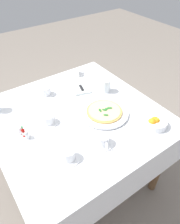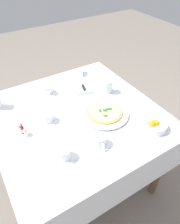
{
  "view_description": "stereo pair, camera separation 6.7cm",
  "coord_description": "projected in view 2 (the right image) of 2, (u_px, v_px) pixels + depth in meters",
  "views": [
    {
      "loc": [
        -0.94,
        0.54,
        1.71
      ],
      "look_at": [
        -0.05,
        -0.08,
        0.77
      ],
      "focal_mm": 33.62,
      "sensor_mm": 36.0,
      "label": 1
    },
    {
      "loc": [
        -0.98,
        0.48,
        1.71
      ],
      "look_at": [
        -0.05,
        -0.08,
        0.77
      ],
      "focal_mm": 33.62,
      "sensor_mm": 36.0,
      "label": 2
    }
  ],
  "objects": [
    {
      "name": "ground_plane",
      "position": [
        79.0,
        175.0,
        1.94
      ],
      "size": [
        8.0,
        8.0,
        0.0
      ],
      "primitive_type": "plane",
      "color": "slate"
    },
    {
      "name": "dining_table",
      "position": [
        77.0,
        128.0,
        1.53
      ],
      "size": [
        1.11,
        1.11,
        0.75
      ],
      "color": "white",
      "rests_on": "ground_plane"
    },
    {
      "name": "pizza",
      "position": [
        104.0,
        112.0,
        1.43
      ],
      "size": [
        0.24,
        0.24,
        0.02
      ],
      "color": "tan",
      "rests_on": "pizza_plate"
    },
    {
      "name": "napkin_folded",
      "position": [
        82.0,
        86.0,
        1.69
      ],
      "size": [
        0.25,
        0.19,
        0.02
      ],
      "rotation": [
        0.0,
        0.0,
        -0.31
      ],
      "color": "white",
      "rests_on": "dining_table"
    },
    {
      "name": "water_glass_near_right",
      "position": [
        108.0,
        87.0,
        1.62
      ],
      "size": [
        0.08,
        0.08,
        0.1
      ],
      "color": "white",
      "rests_on": "dining_table"
    },
    {
      "name": "salt_shaker",
      "position": [
        20.0,
        128.0,
        1.31
      ],
      "size": [
        0.03,
        0.03,
        0.06
      ],
      "color": "white",
      "rests_on": "dining_table"
    },
    {
      "name": "coffee_cup_left_edge",
      "position": [
        48.0,
        118.0,
        1.37
      ],
      "size": [
        0.13,
        0.13,
        0.06
      ],
      "color": "white",
      "rests_on": "dining_table"
    },
    {
      "name": "pepper_shaker",
      "position": [
        26.0,
        133.0,
        1.28
      ],
      "size": [
        0.03,
        0.03,
        0.06
      ],
      "color": "white",
      "rests_on": "dining_table"
    },
    {
      "name": "pizza_plate",
      "position": [
        104.0,
        113.0,
        1.44
      ],
      "size": [
        0.33,
        0.33,
        0.02
      ],
      "color": "white",
      "rests_on": "dining_table"
    },
    {
      "name": "coffee_cup_near_left",
      "position": [
        48.0,
        90.0,
        1.61
      ],
      "size": [
        0.13,
        0.13,
        0.07
      ],
      "color": "white",
      "rests_on": "dining_table"
    },
    {
      "name": "dinner_knife",
      "position": [
        82.0,
        84.0,
        1.68
      ],
      "size": [
        0.19,
        0.07,
        0.01
      ],
      "rotation": [
        0.0,
        0.0,
        -0.28
      ],
      "color": "silver",
      "rests_on": "napkin_folded"
    },
    {
      "name": "citrus_bowl",
      "position": [
        155.0,
        125.0,
        1.32
      ],
      "size": [
        0.15,
        0.15,
        0.06
      ],
      "color": "white",
      "rests_on": "dining_table"
    },
    {
      "name": "coffee_cup_far_right",
      "position": [
        64.0,
        154.0,
        1.15
      ],
      "size": [
        0.13,
        0.13,
        0.07
      ],
      "color": "white",
      "rests_on": "dining_table"
    },
    {
      "name": "menu_card",
      "position": [
        83.0,
        71.0,
        1.83
      ],
      "size": [
        0.08,
        0.06,
        0.06
      ],
      "rotation": [
        0.0,
        0.0,
        2.52
      ],
      "color": "white",
      "rests_on": "dining_table"
    },
    {
      "name": "hot_sauce_bottle",
      "position": [
        23.0,
        129.0,
        1.29
      ],
      "size": [
        0.02,
        0.02,
        0.08
      ],
      "color": "#B7140F",
      "rests_on": "dining_table"
    },
    {
      "name": "coffee_cup_center_back",
      "position": [
        100.0,
        141.0,
        1.22
      ],
      "size": [
        0.13,
        0.13,
        0.07
      ],
      "color": "white",
      "rests_on": "dining_table"
    }
  ]
}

